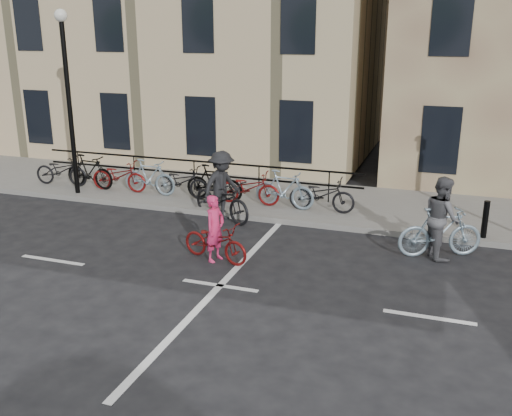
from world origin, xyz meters
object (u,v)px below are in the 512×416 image
(lamp_post, at_px, (67,80))
(cyclist_grey, at_px, (441,225))
(cyclist_dark, at_px, (222,193))
(cyclist_pink, at_px, (215,238))

(lamp_post, height_order, cyclist_grey, lamp_post)
(cyclist_grey, xyz_separation_m, cyclist_dark, (-5.59, 0.85, -0.01))
(cyclist_pink, height_order, cyclist_dark, cyclist_dark)
(cyclist_dark, bearing_deg, lamp_post, 111.06)
(cyclist_grey, bearing_deg, cyclist_dark, 57.52)
(cyclist_grey, height_order, cyclist_dark, cyclist_dark)
(cyclist_pink, bearing_deg, cyclist_grey, -53.94)
(lamp_post, bearing_deg, cyclist_dark, -5.78)
(cyclist_grey, bearing_deg, cyclist_pink, 87.91)
(lamp_post, xyz_separation_m, cyclist_pink, (5.89, -3.20, -2.97))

